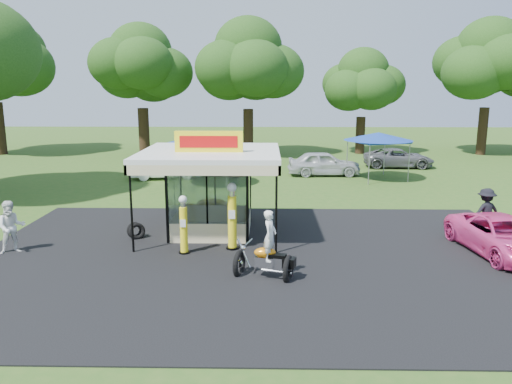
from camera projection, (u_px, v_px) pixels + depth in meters
ground at (260, 280)px, 15.38m from camera, size 120.00×120.00×0.00m
asphalt_apron at (260, 257)px, 17.33m from camera, size 20.00×14.00×0.04m
gas_station_kiosk at (211, 190)px, 19.94m from camera, size 5.40×5.40×4.18m
gas_pump_left at (184, 226)px, 17.52m from camera, size 0.40×0.40×2.13m
gas_pump_right at (232, 218)px, 17.96m from camera, size 0.46×0.46×2.49m
motorcycle at (268, 251)px, 15.32m from camera, size 1.99×1.35×2.25m
spare_tires at (136, 231)px, 19.42m from camera, size 0.83×0.76×0.68m
kiosk_car at (217, 208)px, 22.36m from camera, size 2.82×1.13×0.96m
pink_sedan at (503, 236)px, 17.54m from camera, size 2.84×5.10×1.35m
spectator_west at (11, 227)px, 17.64m from camera, size 1.17×1.09×1.92m
spectator_east_a at (486, 212)px, 19.76m from camera, size 1.38×1.00×1.92m
bg_car_a at (166, 167)px, 32.20m from camera, size 4.87×2.52×1.53m
bg_car_b at (212, 165)px, 33.58m from camera, size 5.04×2.84×1.38m
bg_car_c at (324, 163)px, 33.31m from camera, size 4.87×2.11×1.63m
bg_car_d at (399, 158)px, 36.67m from camera, size 5.09×2.49×1.39m
tent_west at (201, 140)px, 29.72m from camera, size 4.32×4.32×3.02m
tent_east at (378, 137)px, 31.48m from camera, size 4.31×4.31×3.02m
oak_far_b at (141, 73)px, 43.46m from camera, size 9.25×9.25×11.03m
oak_far_c at (248, 70)px, 41.59m from camera, size 9.58×9.58×11.29m
oak_far_d at (362, 88)px, 43.33m from camera, size 7.53×7.53×8.97m
oak_far_e at (488, 70)px, 42.33m from camera, size 9.53×9.53×11.35m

